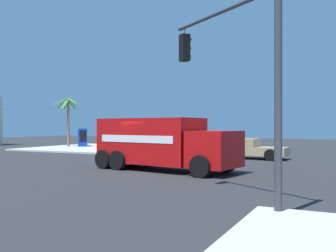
# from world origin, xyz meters

# --- Properties ---
(ground_plane) EXTENTS (100.00, 100.00, 0.00)m
(ground_plane) POSITION_xyz_m (0.00, 0.00, 0.00)
(ground_plane) COLOR #2B2B2D
(sidewalk_corner_far) EXTENTS (12.00, 12.00, 0.14)m
(sidewalk_corner_far) POSITION_xyz_m (13.16, 13.16, 0.07)
(sidewalk_corner_far) COLOR beige
(sidewalk_corner_far) RESTS_ON ground
(delivery_truck) EXTENTS (3.93, 7.87, 2.67)m
(delivery_truck) POSITION_xyz_m (-0.07, -0.63, 1.41)
(delivery_truck) COLOR red
(delivery_truck) RESTS_ON ground
(traffic_light_primary) EXTENTS (2.82, 4.09, 5.89)m
(traffic_light_primary) POSITION_xyz_m (-6.62, -6.46, 4.05)
(traffic_light_primary) COLOR #38383D
(traffic_light_primary) RESTS_ON sidewalk_corner_near
(pickup_tan) EXTENTS (2.43, 5.28, 1.38)m
(pickup_tan) POSITION_xyz_m (8.69, -2.88, 0.73)
(pickup_tan) COLOR tan
(pickup_tan) RESTS_ON ground
(vending_machine_red) EXTENTS (1.16, 1.17, 1.85)m
(vending_machine_red) POSITION_xyz_m (13.68, 15.55, 1.07)
(vending_machine_red) COLOR #0F38B2
(vending_machine_red) RESTS_ON sidewalk_corner_far
(palm_tree_far) EXTENTS (3.16, 3.22, 5.04)m
(palm_tree_far) POSITION_xyz_m (13.15, 16.99, 3.68)
(palm_tree_far) COLOR #7A6647
(palm_tree_far) RESTS_ON sidewalk_corner_far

